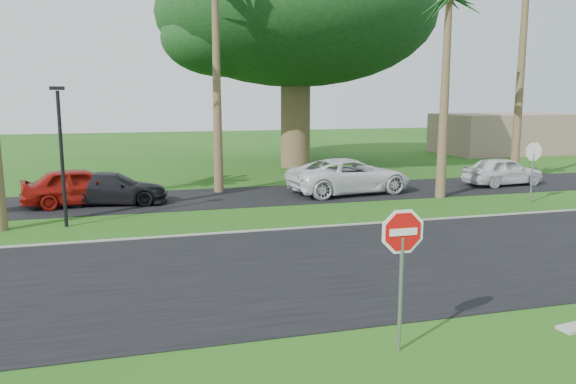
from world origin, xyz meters
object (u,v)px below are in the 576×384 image
(car_dark, at_px, (112,189))
(car_minivan, at_px, (350,176))
(stop_sign_near, at_px, (402,251))
(car_pickup, at_px, (503,171))
(stop_sign_far, at_px, (533,160))
(car_red, at_px, (80,187))

(car_dark, distance_m, car_minivan, 10.21)
(stop_sign_near, xyz_separation_m, car_pickup, (13.23, 15.19, -1.08))
(stop_sign_near, bearing_deg, car_minivan, 71.22)
(stop_sign_near, relative_size, stop_sign_far, 1.00)
(stop_sign_far, bearing_deg, car_dark, -14.31)
(car_dark, bearing_deg, stop_sign_far, -95.67)
(car_dark, height_order, car_minivan, car_minivan)
(stop_sign_near, height_order, car_pickup, stop_sign_near)
(car_red, relative_size, car_minivan, 0.79)
(stop_sign_far, distance_m, car_minivan, 7.62)
(car_red, height_order, car_minivan, car_minivan)
(stop_sign_far, xyz_separation_m, car_pickup, (1.73, 4.19, -1.08))
(stop_sign_near, bearing_deg, car_dark, 108.50)
(car_minivan, relative_size, car_pickup, 1.38)
(stop_sign_far, relative_size, car_pickup, 0.65)
(stop_sign_near, xyz_separation_m, car_red, (-6.32, 15.34, -1.01))
(stop_sign_near, height_order, car_minivan, stop_sign_near)
(car_dark, bearing_deg, car_minivan, -82.47)
(stop_sign_near, bearing_deg, stop_sign_far, 43.73)
(car_dark, bearing_deg, car_red, 93.90)
(car_red, relative_size, car_pickup, 1.10)
(stop_sign_far, xyz_separation_m, car_red, (-17.82, 4.34, -1.01))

